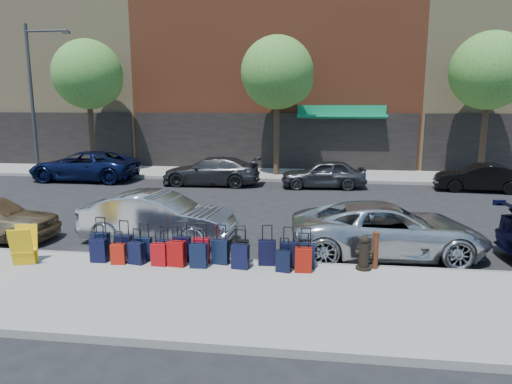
# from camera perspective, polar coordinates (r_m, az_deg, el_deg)

# --- Properties ---
(ground) EXTENTS (120.00, 120.00, 0.00)m
(ground) POSITION_cam_1_polar(r_m,az_deg,el_deg) (15.69, -2.42, -3.44)
(ground) COLOR black
(ground) RESTS_ON ground
(sidewalk_near) EXTENTS (60.00, 4.00, 0.15)m
(sidewalk_near) POSITION_cam_1_polar(r_m,az_deg,el_deg) (9.66, -9.33, -12.43)
(sidewalk_near) COLOR gray
(sidewalk_near) RESTS_ON ground
(sidewalk_far) EXTENTS (60.00, 4.00, 0.15)m
(sidewalk_far) POSITION_cam_1_polar(r_m,az_deg,el_deg) (25.40, 1.52, 2.25)
(sidewalk_far) COLOR gray
(sidewalk_far) RESTS_ON ground
(curb_near) EXTENTS (60.00, 0.08, 0.15)m
(curb_near) POSITION_cam_1_polar(r_m,az_deg,el_deg) (11.47, -6.38, -8.54)
(curb_near) COLOR gray
(curb_near) RESTS_ON ground
(curb_far) EXTENTS (60.00, 0.08, 0.15)m
(curb_far) POSITION_cam_1_polar(r_m,az_deg,el_deg) (23.42, 0.98, 1.52)
(curb_far) COLOR gray
(curb_far) RESTS_ON ground
(building_left) EXTENTS (15.00, 12.12, 16.00)m
(building_left) POSITION_cam_1_polar(r_m,az_deg,el_deg) (38.10, -22.70, 16.24)
(building_left) COLOR #98855D
(building_left) RESTS_ON ground
(building_center) EXTENTS (17.00, 12.85, 20.00)m
(building_center) POSITION_cam_1_polar(r_m,az_deg,el_deg) (33.62, 3.18, 21.30)
(building_center) COLOR brown
(building_center) RESTS_ON ground
(tree_left) EXTENTS (3.80, 3.80, 7.27)m
(tree_left) POSITION_cam_1_polar(r_m,az_deg,el_deg) (27.54, -20.01, 13.42)
(tree_left) COLOR black
(tree_left) RESTS_ON sidewalk_far
(tree_center) EXTENTS (3.80, 3.80, 7.27)m
(tree_center) POSITION_cam_1_polar(r_m,az_deg,el_deg) (24.60, 2.99, 14.43)
(tree_center) COLOR black
(tree_center) RESTS_ON sidewalk_far
(tree_right) EXTENTS (3.80, 3.80, 7.27)m
(tree_right) POSITION_cam_1_polar(r_m,az_deg,el_deg) (25.94, 27.45, 13.07)
(tree_right) COLOR black
(tree_right) RESTS_ON sidewalk_far
(streetlight) EXTENTS (2.59, 0.18, 8.00)m
(streetlight) POSITION_cam_1_polar(r_m,az_deg,el_deg) (28.38, -25.95, 11.38)
(streetlight) COLOR #333338
(streetlight) RESTS_ON sidewalk_far
(suitcase_front_0) EXTENTS (0.43, 0.24, 1.02)m
(suitcase_front_0) POSITION_cam_1_polar(r_m,az_deg,el_deg) (11.92, -18.86, -6.32)
(suitcase_front_0) COLOR black
(suitcase_front_0) RESTS_ON sidewalk_near
(suitcase_front_1) EXTENTS (0.40, 0.22, 0.95)m
(suitcase_front_1) POSITION_cam_1_polar(r_m,az_deg,el_deg) (11.72, -16.19, -6.58)
(suitcase_front_1) COLOR black
(suitcase_front_1) RESTS_ON sidewalk_near
(suitcase_front_2) EXTENTS (0.38, 0.22, 0.91)m
(suitcase_front_2) POSITION_cam_1_polar(r_m,az_deg,el_deg) (11.48, -13.84, -6.87)
(suitcase_front_2) COLOR black
(suitcase_front_2) RESTS_ON sidewalk_near
(suitcase_front_3) EXTENTS (0.38, 0.26, 0.86)m
(suitcase_front_3) POSITION_cam_1_polar(r_m,az_deg,el_deg) (11.33, -11.48, -7.11)
(suitcase_front_3) COLOR black
(suitcase_front_3) RESTS_ON sidewalk_near
(suitcase_front_4) EXTENTS (0.42, 0.25, 0.97)m
(suitcase_front_4) POSITION_cam_1_polar(r_m,az_deg,el_deg) (11.22, -9.23, -7.02)
(suitcase_front_4) COLOR black
(suitcase_front_4) RESTS_ON sidewalk_near
(suitcase_front_5) EXTENTS (0.40, 0.22, 0.96)m
(suitcase_front_5) POSITION_cam_1_polar(r_m,az_deg,el_deg) (11.07, -6.86, -7.22)
(suitcase_front_5) COLOR #A40A1A
(suitcase_front_5) RESTS_ON sidewalk_near
(suitcase_front_6) EXTENTS (0.42, 0.27, 0.95)m
(suitcase_front_6) POSITION_cam_1_polar(r_m,az_deg,el_deg) (10.93, -4.45, -7.43)
(suitcase_front_6) COLOR black
(suitcase_front_6) RESTS_ON sidewalk_near
(suitcase_front_7) EXTENTS (0.40, 0.24, 0.93)m
(suitcase_front_7) POSITION_cam_1_polar(r_m,az_deg,el_deg) (10.91, -1.96, -7.48)
(suitcase_front_7) COLOR black
(suitcase_front_7) RESTS_ON sidewalk_near
(suitcase_front_8) EXTENTS (0.41, 0.25, 0.96)m
(suitcase_front_8) POSITION_cam_1_polar(r_m,az_deg,el_deg) (10.83, 1.38, -7.56)
(suitcase_front_8) COLOR black
(suitcase_front_8) RESTS_ON sidewalk_near
(suitcase_front_9) EXTENTS (0.41, 0.24, 0.95)m
(suitcase_front_9) POSITION_cam_1_polar(r_m,az_deg,el_deg) (10.72, 4.05, -7.79)
(suitcase_front_9) COLOR black
(suitcase_front_9) RESTS_ON sidewalk_near
(suitcase_front_10) EXTENTS (0.42, 0.28, 0.95)m
(suitcase_front_10) POSITION_cam_1_polar(r_m,az_deg,el_deg) (10.69, 6.25, -7.89)
(suitcase_front_10) COLOR black
(suitcase_front_10) RESTS_ON sidewalk_near
(suitcase_back_0) EXTENTS (0.39, 0.23, 0.91)m
(suitcase_back_0) POSITION_cam_1_polar(r_m,az_deg,el_deg) (11.66, -19.04, -6.90)
(suitcase_back_0) COLOR black
(suitcase_back_0) RESTS_ON sidewalk_near
(suitcase_back_1) EXTENTS (0.35, 0.23, 0.79)m
(suitcase_back_1) POSITION_cam_1_polar(r_m,az_deg,el_deg) (11.37, -16.83, -7.41)
(suitcase_back_1) COLOR #AA190B
(suitcase_back_1) RESTS_ON sidewalk_near
(suitcase_back_2) EXTENTS (0.39, 0.27, 0.85)m
(suitcase_back_2) POSITION_cam_1_polar(r_m,az_deg,el_deg) (11.25, -14.72, -7.39)
(suitcase_back_2) COLOR black
(suitcase_back_2) RESTS_ON sidewalk_near
(suitcase_back_3) EXTENTS (0.37, 0.23, 0.87)m
(suitcase_back_3) POSITION_cam_1_polar(r_m,az_deg,el_deg) (11.02, -11.98, -7.62)
(suitcase_back_3) COLOR #9F0A0F
(suitcase_back_3) RESTS_ON sidewalk_near
(suitcase_back_4) EXTENTS (0.43, 0.27, 0.96)m
(suitcase_back_4) POSITION_cam_1_polar(r_m,az_deg,el_deg) (10.91, -9.89, -7.59)
(suitcase_back_4) COLOR #970909
(suitcase_back_4) RESTS_ON sidewalk_near
(suitcase_back_5) EXTENTS (0.39, 0.23, 0.92)m
(suitcase_back_5) POSITION_cam_1_polar(r_m,az_deg,el_deg) (10.75, -7.20, -7.87)
(suitcase_back_5) COLOR black
(suitcase_back_5) RESTS_ON sidewalk_near
(suitcase_back_7) EXTENTS (0.41, 0.27, 0.92)m
(suitcase_back_7) POSITION_cam_1_polar(r_m,az_deg,el_deg) (10.61, -1.97, -8.03)
(suitcase_back_7) COLOR black
(suitcase_back_7) RESTS_ON sidewalk_near
(suitcase_back_9) EXTENTS (0.36, 0.25, 0.79)m
(suitcase_back_9) POSITION_cam_1_polar(r_m,az_deg,el_deg) (10.43, 3.46, -8.61)
(suitcase_back_9) COLOR black
(suitcase_back_9) RESTS_ON sidewalk_near
(suitcase_back_10) EXTENTS (0.39, 0.23, 0.90)m
(suitcase_back_10) POSITION_cam_1_polar(r_m,az_deg,el_deg) (10.44, 5.93, -8.43)
(suitcase_back_10) COLOR maroon
(suitcase_back_10) RESTS_ON sidewalk_near
(fire_hydrant) EXTENTS (0.41, 0.36, 0.80)m
(fire_hydrant) POSITION_cam_1_polar(r_m,az_deg,el_deg) (10.81, 13.36, -7.51)
(fire_hydrant) COLOR black
(fire_hydrant) RESTS_ON sidewalk_near
(bollard) EXTENTS (0.16, 0.16, 0.86)m
(bollard) POSITION_cam_1_polar(r_m,az_deg,el_deg) (10.90, 14.71, -7.00)
(bollard) COLOR #38190C
(bollard) RESTS_ON sidewalk_near
(display_rack) EXTENTS (0.63, 0.67, 0.90)m
(display_rack) POSITION_cam_1_polar(r_m,az_deg,el_deg) (12.15, -27.02, -6.00)
(display_rack) COLOR yellow
(display_rack) RESTS_ON sidewalk_near
(car_near_1) EXTENTS (4.41, 1.74, 1.43)m
(car_near_1) POSITION_cam_1_polar(r_m,az_deg,el_deg) (13.30, -12.10, -3.12)
(car_near_1) COLOR #B0B2B7
(car_near_1) RESTS_ON ground
(car_near_2) EXTENTS (5.13, 2.69, 1.38)m
(car_near_2) POSITION_cam_1_polar(r_m,az_deg,el_deg) (12.33, 16.14, -4.54)
(car_near_2) COLOR silver
(car_near_2) RESTS_ON ground
(car_far_0) EXTENTS (5.54, 2.63, 1.53)m
(car_far_0) POSITION_cam_1_polar(r_m,az_deg,el_deg) (25.19, -20.68, 3.06)
(car_far_0) COLOR #0D153D
(car_far_0) RESTS_ON ground
(car_far_1) EXTENTS (4.76, 1.95, 1.38)m
(car_far_1) POSITION_cam_1_polar(r_m,az_deg,el_deg) (22.35, -5.63, 2.62)
(car_far_1) COLOR #333336
(car_far_1) RESTS_ON ground
(car_far_2) EXTENTS (4.05, 1.87, 1.35)m
(car_far_2) POSITION_cam_1_polar(r_m,az_deg,el_deg) (21.72, 8.41, 2.26)
(car_far_2) COLOR #373739
(car_far_2) RESTS_ON ground
(car_far_3) EXTENTS (3.91, 1.71, 1.25)m
(car_far_3) POSITION_cam_1_polar(r_m,az_deg,el_deg) (22.95, 26.12, 1.61)
(car_far_3) COLOR black
(car_far_3) RESTS_ON ground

